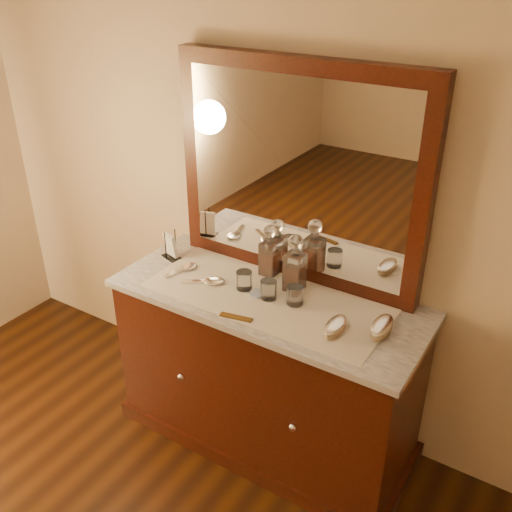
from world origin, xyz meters
name	(u,v)px	position (x,y,z in m)	size (l,w,h in m)	color
dresser_cabinet	(267,372)	(0.00, 1.96, 0.41)	(1.40, 0.55, 0.82)	black
dresser_plinth	(266,428)	(0.00, 1.96, 0.04)	(1.46, 0.59, 0.08)	black
knob_left	(181,377)	(-0.30, 1.67, 0.45)	(0.04, 0.04, 0.04)	silver
knob_right	(293,427)	(0.30, 1.67, 0.45)	(0.04, 0.04, 0.04)	silver
marble_top	(268,299)	(0.00, 1.96, 0.83)	(1.44, 0.59, 0.03)	silver
mirror_frame	(298,174)	(0.00, 2.20, 1.35)	(1.20, 0.08, 1.00)	black
mirror_glass	(294,177)	(0.00, 2.17, 1.35)	(1.06, 0.01, 0.86)	white
lace_runner	(266,298)	(0.00, 1.94, 0.85)	(1.10, 0.45, 0.00)	beige
pin_dish	(258,294)	(-0.04, 1.93, 0.86)	(0.07, 0.07, 0.01)	white
comb	(236,317)	(-0.02, 1.73, 0.86)	(0.14, 0.03, 0.01)	brown
napkin_rack	(171,247)	(-0.60, 2.01, 0.91)	(0.11, 0.09, 0.15)	black
decanter_left	(270,255)	(-0.09, 2.12, 0.95)	(0.08, 0.08, 0.26)	#963B15
decanter_right	(295,269)	(0.07, 2.07, 0.96)	(0.09, 0.09, 0.27)	#963B15
brush_near	(335,327)	(0.37, 1.87, 0.88)	(0.08, 0.16, 0.04)	#8D7456
brush_far	(382,327)	(0.53, 1.96, 0.88)	(0.09, 0.18, 0.05)	#8D7456
hand_mirror_outer	(186,268)	(-0.46, 1.95, 0.86)	(0.09, 0.19, 0.02)	silver
hand_mirror_inner	(210,281)	(-0.28, 1.91, 0.86)	(0.19, 0.15, 0.02)	silver
tumblers	(269,288)	(0.01, 1.95, 0.90)	(0.33, 0.10, 0.08)	white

